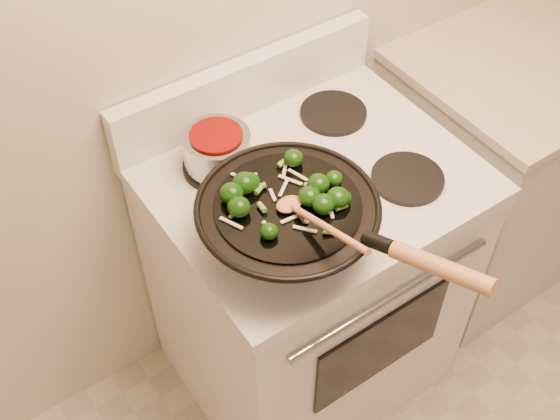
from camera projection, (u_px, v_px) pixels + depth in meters
stove at (306, 281)px, 2.08m from camera, size 0.78×0.67×1.08m
counter_unit at (511, 160)px, 2.44m from camera, size 0.85×0.62×0.91m
wok at (289, 222)px, 1.53m from camera, size 0.40×0.66×0.24m
stirfry at (288, 192)px, 1.49m from camera, size 0.28×0.28×0.05m
wooden_spoon at (310, 217)px, 1.42m from camera, size 0.06×0.27×0.09m
saucepan at (218, 150)px, 1.71m from camera, size 0.17×0.27×0.10m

